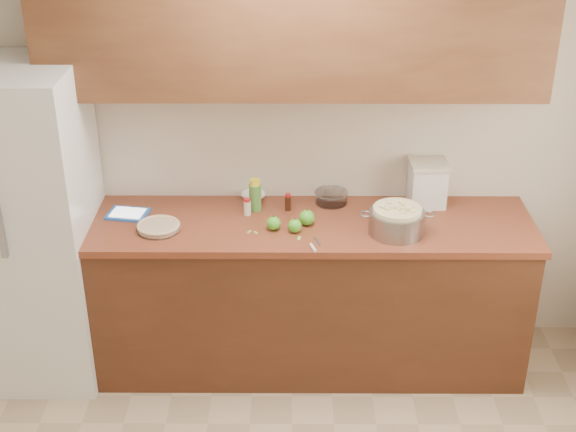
{
  "coord_description": "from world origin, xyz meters",
  "views": [
    {
      "loc": [
        -0.0,
        -2.4,
        2.94
      ],
      "look_at": [
        -0.02,
        1.43,
        0.98
      ],
      "focal_mm": 50.0,
      "sensor_mm": 36.0,
      "label": 1
    }
  ],
  "objects_px": {
    "flour_canister": "(427,182)",
    "tablet": "(128,214)",
    "colander": "(397,221)",
    "pie": "(158,227)"
  },
  "relations": [
    {
      "from": "tablet",
      "to": "colander",
      "type": "bearing_deg",
      "value": 1.92
    },
    {
      "from": "colander",
      "to": "flour_canister",
      "type": "bearing_deg",
      "value": 59.33
    },
    {
      "from": "colander",
      "to": "tablet",
      "type": "distance_m",
      "value": 1.48
    },
    {
      "from": "pie",
      "to": "tablet",
      "type": "relative_size",
      "value": 0.99
    },
    {
      "from": "tablet",
      "to": "flour_canister",
      "type": "bearing_deg",
      "value": 14.87
    },
    {
      "from": "colander",
      "to": "tablet",
      "type": "height_order",
      "value": "colander"
    },
    {
      "from": "flour_canister",
      "to": "tablet",
      "type": "bearing_deg",
      "value": -174.73
    },
    {
      "from": "colander",
      "to": "tablet",
      "type": "xyz_separation_m",
      "value": [
        -1.46,
        0.2,
        -0.06
      ]
    },
    {
      "from": "colander",
      "to": "flour_canister",
      "type": "relative_size",
      "value": 1.51
    },
    {
      "from": "flour_canister",
      "to": "tablet",
      "type": "relative_size",
      "value": 1.08
    }
  ]
}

